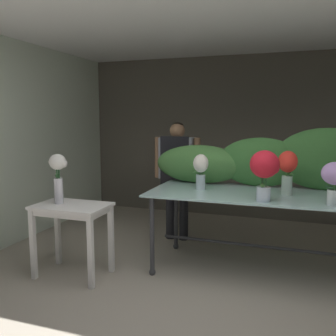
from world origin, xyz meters
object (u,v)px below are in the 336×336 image
object	(u,v)px
display_table_glass	(253,203)
vase_white_roses_tall	(58,173)
vase_ivory_tulips	(200,169)
florist	(177,168)
vase_scarlet_stock	(288,169)
vase_crimson_dahlias	(265,169)
side_table_white	(72,215)
vase_lilac_peonies	(334,178)

from	to	relation	value
display_table_glass	vase_white_roses_tall	size ratio (longest dim) A/B	4.17
display_table_glass	vase_ivory_tulips	distance (m)	0.66
florist	vase_scarlet_stock	xyz separation A→B (m)	(1.42, -0.77, 0.15)
vase_crimson_dahlias	vase_scarlet_stock	xyz separation A→B (m)	(0.20, 0.38, -0.04)
vase_ivory_tulips	vase_white_roses_tall	bearing A→B (deg)	-153.53
display_table_glass	vase_scarlet_stock	distance (m)	0.51
display_table_glass	vase_crimson_dahlias	size ratio (longest dim) A/B	4.50
vase_scarlet_stock	vase_crimson_dahlias	bearing A→B (deg)	-117.63
vase_ivory_tulips	vase_scarlet_stock	size ratio (longest dim) A/B	0.87
side_table_white	florist	bearing A→B (deg)	65.23
display_table_glass	vase_ivory_tulips	xyz separation A→B (m)	(-0.57, -0.02, 0.34)
side_table_white	vase_scarlet_stock	world-z (taller)	vase_scarlet_stock
florist	vase_ivory_tulips	bearing A→B (deg)	-56.87
side_table_white	vase_crimson_dahlias	size ratio (longest dim) A/B	1.58
vase_lilac_peonies	vase_white_roses_tall	world-z (taller)	vase_white_roses_tall
florist	vase_lilac_peonies	distance (m)	2.14
florist	vase_ivory_tulips	xyz separation A→B (m)	(0.52, -0.80, 0.11)
side_table_white	vase_crimson_dahlias	world-z (taller)	vase_crimson_dahlias
florist	vase_lilac_peonies	world-z (taller)	florist
florist	vase_white_roses_tall	world-z (taller)	florist
florist	vase_scarlet_stock	size ratio (longest dim) A/B	3.54
vase_crimson_dahlias	vase_lilac_peonies	distance (m)	0.60
vase_scarlet_stock	vase_white_roses_tall	size ratio (longest dim) A/B	0.87
display_table_glass	florist	distance (m)	1.36
vase_scarlet_stock	side_table_white	bearing A→B (deg)	-161.74
display_table_glass	side_table_white	world-z (taller)	display_table_glass
vase_crimson_dahlias	vase_lilac_peonies	size ratio (longest dim) A/B	1.23
side_table_white	vase_scarlet_stock	bearing A→B (deg)	18.26
vase_lilac_peonies	vase_scarlet_stock	distance (m)	0.53
display_table_glass	vase_crimson_dahlias	world-z (taller)	vase_crimson_dahlias
vase_ivory_tulips	vase_crimson_dahlias	world-z (taller)	vase_crimson_dahlias
florist	vase_white_roses_tall	size ratio (longest dim) A/B	3.07
vase_scarlet_stock	florist	bearing A→B (deg)	151.33
side_table_white	florist	distance (m)	1.65
side_table_white	vase_crimson_dahlias	bearing A→B (deg)	9.43
display_table_glass	vase_ivory_tulips	size ratio (longest dim) A/B	5.55
florist	vase_scarlet_stock	bearing A→B (deg)	-28.67
side_table_white	vase_scarlet_stock	size ratio (longest dim) A/B	1.69
vase_lilac_peonies	vase_white_roses_tall	distance (m)	2.67
display_table_glass	vase_white_roses_tall	world-z (taller)	vase_white_roses_tall
side_table_white	vase_lilac_peonies	bearing A→B (deg)	8.05
side_table_white	vase_scarlet_stock	distance (m)	2.26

